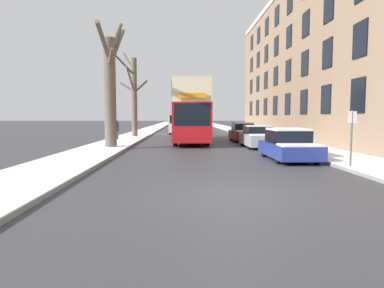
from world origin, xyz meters
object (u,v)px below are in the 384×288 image
at_px(oncoming_van, 178,123).
at_px(parked_car_2, 243,133).
at_px(bare_tree_left_1, 133,94).
at_px(double_decker_bus, 190,109).
at_px(parked_car_1, 258,137).
at_px(street_sign_post, 351,136).
at_px(pedestrian_left_sidewalk, 117,129).
at_px(bare_tree_left_0, 110,87).
at_px(parked_car_0, 288,145).

bearing_deg(oncoming_van, parked_car_2, -66.34).
height_order(bare_tree_left_1, double_decker_bus, bare_tree_left_1).
bearing_deg(double_decker_bus, parked_car_1, -48.64).
distance_m(parked_car_1, oncoming_van, 18.93).
bearing_deg(parked_car_1, street_sign_post, -81.82).
xyz_separation_m(bare_tree_left_1, parked_car_2, (9.62, -5.24, -3.47)).
height_order(pedestrian_left_sidewalk, street_sign_post, street_sign_post).
xyz_separation_m(double_decker_bus, parked_car_2, (4.34, 0.63, -1.89)).
bearing_deg(pedestrian_left_sidewalk, bare_tree_left_0, -33.49).
bearing_deg(parked_car_0, bare_tree_left_1, 119.00).
height_order(double_decker_bus, parked_car_2, double_decker_bus).
xyz_separation_m(bare_tree_left_0, double_decker_bus, (5.04, 5.92, -1.26)).
relative_size(parked_car_2, street_sign_post, 1.82).
distance_m(double_decker_bus, pedestrian_left_sidewalk, 6.37).
relative_size(pedestrian_left_sidewalk, street_sign_post, 0.79).
xyz_separation_m(oncoming_van, street_sign_post, (6.89, -27.80, 0.06)).
bearing_deg(parked_car_2, parked_car_1, -90.00).
height_order(bare_tree_left_0, bare_tree_left_1, bare_tree_left_1).
xyz_separation_m(parked_car_0, parked_car_1, (0.00, 6.56, 0.00)).
bearing_deg(pedestrian_left_sidewalk, double_decker_bus, 37.65).
bearing_deg(bare_tree_left_1, bare_tree_left_0, -88.79).
height_order(parked_car_0, parked_car_2, parked_car_2).
bearing_deg(parked_car_1, oncoming_van, 106.89).
relative_size(double_decker_bus, parked_car_2, 2.84).
relative_size(double_decker_bus, oncoming_van, 2.26).
bearing_deg(bare_tree_left_0, parked_car_2, 34.96).
relative_size(bare_tree_left_0, parked_car_0, 1.89).
bearing_deg(bare_tree_left_1, parked_car_0, -61.00).
xyz_separation_m(parked_car_1, street_sign_post, (1.39, -9.70, 0.63)).
bearing_deg(street_sign_post, double_decker_bus, 111.40).
xyz_separation_m(bare_tree_left_1, parked_car_0, (9.62, -17.36, -3.51)).
relative_size(bare_tree_left_0, parked_car_2, 1.97).
bearing_deg(pedestrian_left_sidewalk, parked_car_2, 45.54).
bearing_deg(double_decker_bus, parked_car_0, -69.31).
relative_size(double_decker_bus, parked_car_0, 2.72).
height_order(bare_tree_left_1, parked_car_2, bare_tree_left_1).
distance_m(parked_car_2, pedestrian_left_sidewalk, 10.41).
relative_size(parked_car_0, parked_car_2, 1.05).
bearing_deg(bare_tree_left_1, parked_car_1, -48.31).
height_order(bare_tree_left_0, street_sign_post, bare_tree_left_0).
bearing_deg(parked_car_1, parked_car_2, 90.00).
height_order(oncoming_van, street_sign_post, oncoming_van).
distance_m(parked_car_2, oncoming_van, 13.70).
bearing_deg(parked_car_2, parked_car_0, -90.00).
height_order(bare_tree_left_0, pedestrian_left_sidewalk, bare_tree_left_0).
xyz_separation_m(bare_tree_left_0, pedestrian_left_sidewalk, (-1.01, 7.06, -2.89)).
height_order(parked_car_0, oncoming_van, oncoming_van).
height_order(bare_tree_left_1, oncoming_van, bare_tree_left_1).
distance_m(bare_tree_left_0, pedestrian_left_sidewalk, 7.70).
distance_m(parked_car_0, oncoming_van, 25.28).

